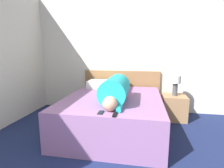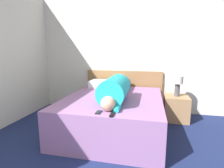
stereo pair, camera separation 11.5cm
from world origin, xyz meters
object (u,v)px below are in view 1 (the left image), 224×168
table_lamp (175,82)px  pillow_near_headboard (102,84)px  nightstand (174,107)px  tv_remote (115,114)px  bed (113,113)px  cell_phone (101,112)px  person_lying (117,89)px

table_lamp → pillow_near_headboard: size_ratio=0.67×
nightstand → tv_remote: 1.88m
bed → cell_phone: (-0.02, -0.83, 0.30)m
bed → pillow_near_headboard: pillow_near_headboard is taller
bed → nightstand: bearing=31.3°
cell_phone → pillow_near_headboard: bearing=102.7°
nightstand → pillow_near_headboard: 1.56m
bed → pillow_near_headboard: size_ratio=3.23×
bed → table_lamp: 1.40m
person_lying → cell_phone: size_ratio=13.61×
bed → person_lying: (0.08, -0.15, 0.46)m
cell_phone → nightstand: bearing=52.9°
person_lying → tv_remote: bearing=-83.3°
bed → table_lamp: size_ratio=4.85×
pillow_near_headboard → cell_phone: (0.35, -1.57, -0.07)m
table_lamp → cell_phone: (-1.15, -1.52, -0.17)m
person_lying → pillow_near_headboard: person_lying is taller
table_lamp → pillow_near_headboard: table_lamp is taller
nightstand → cell_phone: 1.94m
bed → person_lying: person_lying is taller
nightstand → pillow_near_headboard: bearing=178.2°
tv_remote → cell_phone: (-0.19, 0.05, -0.01)m
bed → person_lying: 0.50m
pillow_near_headboard → tv_remote: (0.54, -1.62, -0.07)m
nightstand → table_lamp: bearing=180.0°
nightstand → person_lying: bearing=-141.3°
cell_phone → bed: bearing=88.6°
bed → tv_remote: bearing=-79.3°
table_lamp → cell_phone: size_ratio=3.10×
cell_phone → tv_remote: bearing=-16.2°
table_lamp → person_lying: person_lying is taller
pillow_near_headboard → table_lamp: bearing=-1.8°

